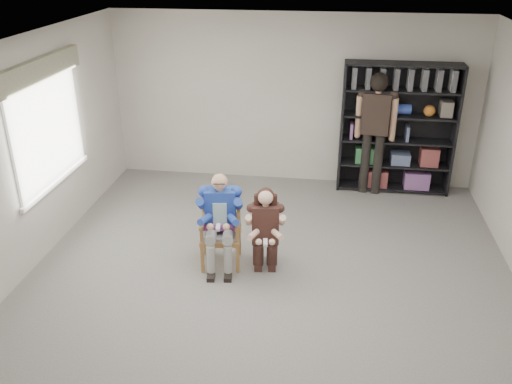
% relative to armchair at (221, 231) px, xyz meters
% --- Properties ---
extents(room_shell, '(6.00, 7.00, 2.80)m').
position_rel_armchair_xyz_m(room_shell, '(0.65, -0.62, 0.92)').
color(room_shell, beige).
rests_on(room_shell, ground).
extents(floor, '(6.00, 7.00, 0.01)m').
position_rel_armchair_xyz_m(floor, '(0.65, -0.62, -0.48)').
color(floor, slate).
rests_on(floor, ground).
extents(window_left, '(0.16, 2.00, 1.75)m').
position_rel_armchair_xyz_m(window_left, '(-2.30, 0.38, 1.15)').
color(window_left, white).
rests_on(window_left, room_shell).
extents(armchair, '(0.62, 0.60, 0.95)m').
position_rel_armchair_xyz_m(armchair, '(0.00, 0.00, 0.00)').
color(armchair, '#A25D39').
rests_on(armchair, floor).
extents(seated_man, '(0.62, 0.81, 1.24)m').
position_rel_armchair_xyz_m(seated_man, '(0.00, 0.00, 0.14)').
color(seated_man, '#174797').
rests_on(seated_man, floor).
extents(kneeling_woman, '(0.57, 0.82, 1.14)m').
position_rel_armchair_xyz_m(kneeling_woman, '(0.58, -0.12, 0.09)').
color(kneeling_woman, '#351D18').
rests_on(kneeling_woman, floor).
extents(bookshelf, '(1.80, 0.38, 2.10)m').
position_rel_armchair_xyz_m(bookshelf, '(2.35, 2.66, 0.57)').
color(bookshelf, black).
rests_on(bookshelf, floor).
extents(standing_man, '(0.65, 0.42, 1.96)m').
position_rel_armchair_xyz_m(standing_man, '(1.99, 2.50, 0.50)').
color(standing_man, '#2C211C').
rests_on(standing_man, floor).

